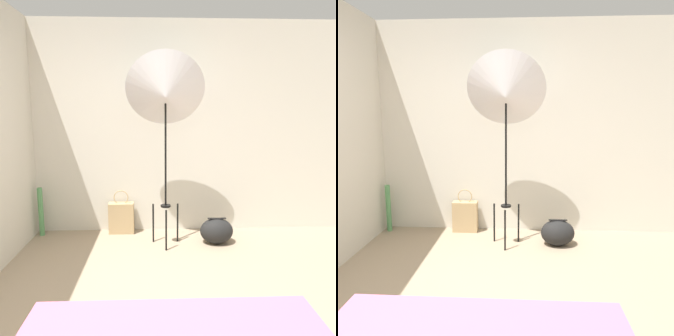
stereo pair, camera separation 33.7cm
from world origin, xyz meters
The scene contains 5 objects.
wall_back centered at (0.00, 2.43, 1.30)m, with size 8.00×0.05×2.60m.
photo_umbrella centered at (0.33, 1.91, 1.70)m, with size 0.87×0.59×2.14m.
tote_bag centered at (-0.21, 2.30, 0.20)m, with size 0.31×0.14×0.55m.
duffel_bag centered at (0.92, 1.93, 0.15)m, with size 0.38×0.29×0.30m.
paper_roll centered at (-1.19, 2.26, 0.30)m, with size 0.06×0.06×0.60m.
Camera 1 is at (0.21, -1.67, 1.51)m, focal length 35.00 mm.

